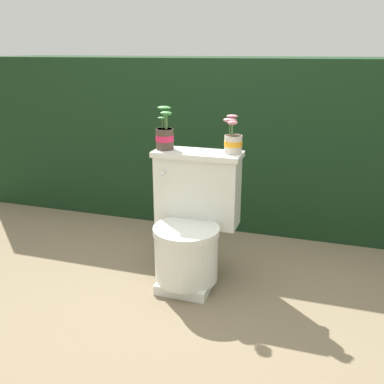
{
  "coord_description": "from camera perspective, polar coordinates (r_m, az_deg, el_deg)",
  "views": [
    {
      "loc": [
        0.61,
        -2.05,
        1.3
      ],
      "look_at": [
        -0.07,
        0.11,
        0.54
      ],
      "focal_mm": 40.0,
      "sensor_mm": 36.0,
      "label": 1
    }
  ],
  "objects": [
    {
      "name": "potted_plant_left",
      "position": [
        2.47,
        -3.65,
        7.57
      ],
      "size": [
        0.11,
        0.1,
        0.25
      ],
      "color": "#47382D",
      "rests_on": "toilet"
    },
    {
      "name": "toilet",
      "position": [
        2.45,
        -0.06,
        -4.26
      ],
      "size": [
        0.51,
        0.5,
        0.75
      ],
      "color": "silver",
      "rests_on": "ground"
    },
    {
      "name": "hedge_backdrop",
      "position": [
        3.47,
        7.03,
        7.12
      ],
      "size": [
        4.37,
        0.88,
        1.24
      ],
      "color": "black",
      "rests_on": "ground"
    },
    {
      "name": "ground_plane",
      "position": [
        2.5,
        0.74,
        -12.7
      ],
      "size": [
        12.0,
        12.0,
        0.0
      ],
      "primitive_type": "plane",
      "color": "#75664C"
    },
    {
      "name": "potted_plant_midleft",
      "position": [
        2.39,
        5.48,
        6.86
      ],
      "size": [
        0.11,
        0.1,
        0.21
      ],
      "color": "beige",
      "rests_on": "toilet"
    }
  ]
}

